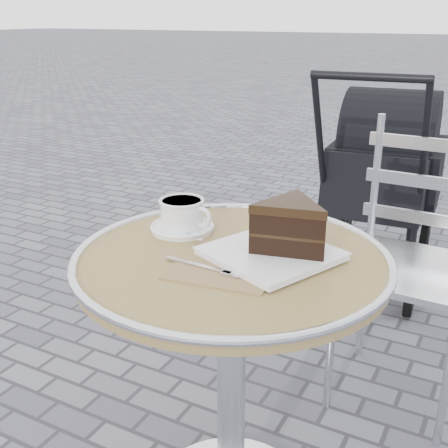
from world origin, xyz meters
The scene contains 5 objects.
cafe_table centered at (0.00, 0.00, 0.57)m, with size 0.72×0.72×0.74m.
cappuccino_set centered at (-0.18, 0.09, 0.77)m, with size 0.17×0.15×0.08m.
cake_plate_set centered at (0.11, 0.04, 0.79)m, with size 0.39×0.36×0.13m.
bistro_chair centered at (0.29, 0.78, 0.58)m, with size 0.43×0.43×0.93m.
baby_stroller centered at (-0.02, 1.62, 0.47)m, with size 0.53×1.04×1.05m.
Camera 1 is at (0.53, -1.03, 1.24)m, focal length 45.00 mm.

